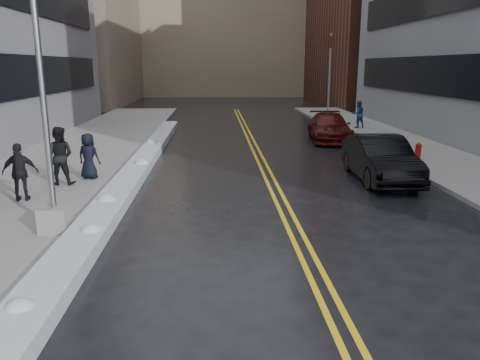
{
  "coord_description": "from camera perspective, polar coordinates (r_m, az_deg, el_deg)",
  "views": [
    {
      "loc": [
        0.55,
        -8.82,
        4.01
      ],
      "look_at": [
        1.13,
        2.19,
        1.3
      ],
      "focal_mm": 35.0,
      "sensor_mm": 36.0,
      "label": 1
    }
  ],
  "objects": [
    {
      "name": "ground",
      "position": [
        9.7,
        -6.11,
        -10.69
      ],
      "size": [
        160.0,
        160.0,
        0.0
      ],
      "primitive_type": "plane",
      "color": "black",
      "rests_on": "ground"
    },
    {
      "name": "sidewalk_west",
      "position": [
        20.23,
        -21.11,
        1.66
      ],
      "size": [
        5.5,
        50.0,
        0.15
      ],
      "primitive_type": "cube",
      "color": "gray",
      "rests_on": "ground"
    },
    {
      "name": "sidewalk_east",
      "position": [
        21.42,
        23.23,
        2.1
      ],
      "size": [
        4.0,
        50.0,
        0.15
      ],
      "primitive_type": "cube",
      "color": "gray",
      "rests_on": "ground"
    },
    {
      "name": "lane_line_left",
      "position": [
        19.32,
        2.39,
        1.83
      ],
      "size": [
        0.12,
        50.0,
        0.01
      ],
      "primitive_type": "cube",
      "color": "gold",
      "rests_on": "ground"
    },
    {
      "name": "lane_line_right",
      "position": [
        19.35,
        3.27,
        1.84
      ],
      "size": [
        0.12,
        50.0,
        0.01
      ],
      "primitive_type": "cube",
      "color": "gold",
      "rests_on": "ground"
    },
    {
      "name": "snow_ridge",
      "position": [
        17.51,
        -12.82,
        0.79
      ],
      "size": [
        0.9,
        30.0,
        0.34
      ],
      "primitive_type": "cube",
      "color": "silver",
      "rests_on": "ground"
    },
    {
      "name": "building_west_far",
      "position": [
        55.43,
        -20.92,
        18.11
      ],
      "size": [
        14.0,
        22.0,
        18.0
      ],
      "primitive_type": "cube",
      "color": "gray",
      "rests_on": "ground"
    },
    {
      "name": "building_far",
      "position": [
        69.18,
        -1.92,
        19.6
      ],
      "size": [
        36.0,
        16.0,
        22.0
      ],
      "primitive_type": "cube",
      "color": "gray",
      "rests_on": "ground"
    },
    {
      "name": "lamppost",
      "position": [
        11.57,
        -22.53,
        5.43
      ],
      "size": [
        0.65,
        0.65,
        7.62
      ],
      "color": "gray",
      "rests_on": "sidewalk_west"
    },
    {
      "name": "fire_hydrant",
      "position": [
        20.91,
        20.89,
        3.37
      ],
      "size": [
        0.26,
        0.26,
        0.73
      ],
      "color": "maroon",
      "rests_on": "sidewalk_east"
    },
    {
      "name": "traffic_signal",
      "position": [
        33.77,
        10.85,
        12.54
      ],
      "size": [
        0.16,
        0.2,
        6.0
      ],
      "color": "gray",
      "rests_on": "sidewalk_east"
    },
    {
      "name": "pedestrian_b",
      "position": [
        16.53,
        -21.16,
        2.78
      ],
      "size": [
        0.96,
        0.76,
        1.93
      ],
      "primitive_type": "imported",
      "rotation": [
        0.0,
        0.0,
        3.11
      ],
      "color": "black",
      "rests_on": "sidewalk_west"
    },
    {
      "name": "pedestrian_c",
      "position": [
        17.08,
        -17.97,
        2.8
      ],
      "size": [
        0.89,
        0.7,
        1.59
      ],
      "primitive_type": "imported",
      "rotation": [
        0.0,
        0.0,
        2.86
      ],
      "color": "black",
      "rests_on": "sidewalk_west"
    },
    {
      "name": "pedestrian_d",
      "position": [
        14.94,
        -25.21,
        0.86
      ],
      "size": [
        1.05,
        0.56,
        1.7
      ],
      "primitive_type": "imported",
      "rotation": [
        0.0,
        0.0,
        3.3
      ],
      "color": "black",
      "rests_on": "sidewalk_west"
    },
    {
      "name": "pedestrian_east",
      "position": [
        30.79,
        14.21,
        7.79
      ],
      "size": [
        0.94,
        0.8,
        1.7
      ],
      "primitive_type": "imported",
      "rotation": [
        0.0,
        0.0,
        3.35
      ],
      "color": "navy",
      "rests_on": "sidewalk_east"
    },
    {
      "name": "car_black",
      "position": [
        17.32,
        16.7,
        2.51
      ],
      "size": [
        1.8,
        4.85,
        1.58
      ],
      "primitive_type": "imported",
      "rotation": [
        0.0,
        0.0,
        -0.02
      ],
      "color": "black",
      "rests_on": "ground"
    },
    {
      "name": "car_maroon",
      "position": [
        26.05,
        10.86,
        6.33
      ],
      "size": [
        2.56,
        5.21,
        1.46
      ],
      "primitive_type": "imported",
      "rotation": [
        0.0,
        0.0,
        -0.1
      ],
      "color": "#3F0B0A",
      "rests_on": "ground"
    }
  ]
}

